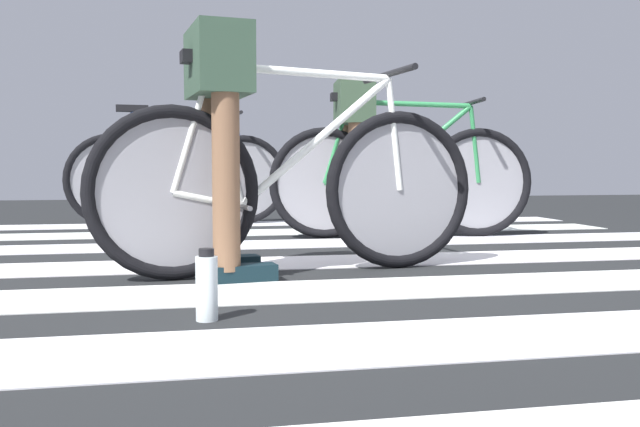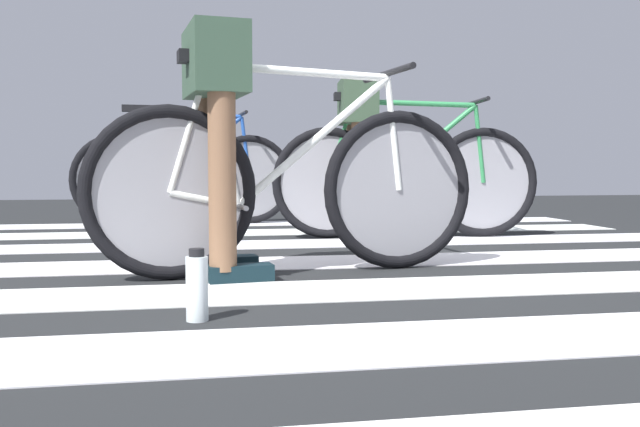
% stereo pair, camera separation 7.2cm
% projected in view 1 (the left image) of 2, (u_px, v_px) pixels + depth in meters
% --- Properties ---
extents(ground, '(18.00, 14.00, 0.02)m').
position_uv_depth(ground, '(299.00, 274.00, 3.03)').
color(ground, black).
extents(crosswalk_markings, '(5.35, 5.75, 0.00)m').
position_uv_depth(crosswalk_markings, '(316.00, 274.00, 2.93)').
color(crosswalk_markings, silver).
rests_on(crosswalk_markings, ground).
extents(bicycle_1_of_3, '(1.73, 0.53, 0.93)m').
position_uv_depth(bicycle_1_of_3, '(292.00, 185.00, 2.94)').
color(bicycle_1_of_3, black).
rests_on(bicycle_1_of_3, ground).
extents(cyclist_1_of_3, '(0.36, 0.44, 1.03)m').
position_uv_depth(cyclist_1_of_3, '(220.00, 117.00, 2.82)').
color(cyclist_1_of_3, brown).
rests_on(cyclist_1_of_3, ground).
extents(bicycle_2_of_3, '(1.73, 0.52, 0.93)m').
position_uv_depth(bicycle_2_of_3, '(402.00, 179.00, 4.44)').
color(bicycle_2_of_3, black).
rests_on(bicycle_2_of_3, ground).
extents(cyclist_2_of_3, '(0.35, 0.43, 1.02)m').
position_uv_depth(cyclist_2_of_3, '(355.00, 136.00, 4.39)').
color(cyclist_2_of_3, brown).
rests_on(cyclist_2_of_3, ground).
extents(bicycle_3_of_3, '(1.73, 0.52, 0.93)m').
position_uv_depth(bicycle_3_of_3, '(179.00, 176.00, 5.36)').
color(bicycle_3_of_3, black).
rests_on(bicycle_3_of_3, ground).
extents(water_bottle, '(0.07, 0.07, 0.22)m').
position_uv_depth(water_bottle, '(207.00, 286.00, 2.06)').
color(water_bottle, white).
rests_on(water_bottle, ground).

